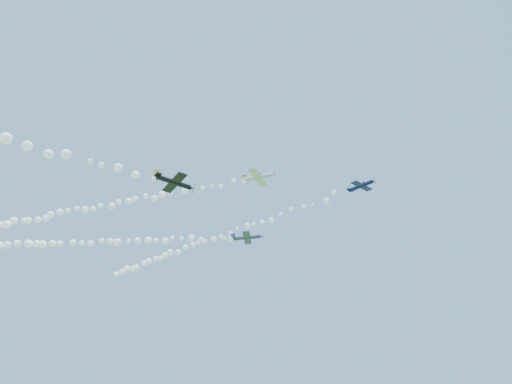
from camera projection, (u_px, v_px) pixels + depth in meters
The scene contains 7 objects.
plane_white at pixel (258, 177), 82.79m from camera, with size 6.86×7.27×1.96m.
smoke_trail_white at pixel (72, 212), 96.63m from camera, with size 84.13×18.25×2.91m, color white, non-canonical shape.
plane_navy at pixel (362, 186), 82.48m from camera, with size 6.18×6.53×1.67m.
smoke_trail_navy at pixel (206, 242), 109.51m from camera, with size 84.81×18.48×2.48m, color white, non-canonical shape.
plane_grey at pixel (247, 237), 97.50m from camera, with size 7.20×7.64×2.00m.
smoke_trail_grey at pixel (77, 243), 99.33m from camera, with size 66.41×36.75×3.33m, color white, non-canonical shape.
plane_black at pixel (174, 182), 62.41m from camera, with size 6.60×6.23×2.43m.
Camera 1 is at (43.62, -69.11, 8.91)m, focal length 30.00 mm.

